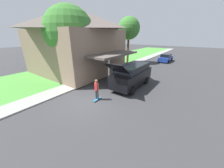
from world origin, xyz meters
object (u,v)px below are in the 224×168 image
object	(u,v)px
skateboarder	(97,89)
skateboard	(97,99)
lawn_tree_far	(129,29)
car_down_street	(166,58)
lawn_tree_near	(69,32)
suv_parked	(132,75)
fire_hydrant	(78,81)

from	to	relation	value
skateboarder	skateboard	distance (m)	0.87
lawn_tree_far	car_down_street	world-z (taller)	lawn_tree_far
lawn_tree_near	suv_parked	size ratio (longest dim) A/B	1.28
skateboard	fire_hydrant	size ratio (longest dim) A/B	1.32
suv_parked	car_down_street	size ratio (longest dim) A/B	1.31
lawn_tree_far	fire_hydrant	world-z (taller)	lawn_tree_far
car_down_street	skateboard	world-z (taller)	car_down_street
lawn_tree_far	suv_parked	xyz separation A→B (m)	(5.78, -9.53, -4.59)
lawn_tree_near	fire_hydrant	world-z (taller)	lawn_tree_near
lawn_tree_far	skateboard	xyz separation A→B (m)	(4.94, -13.65, -5.70)
skateboarder	fire_hydrant	distance (m)	3.99
lawn_tree_far	suv_parked	distance (m)	12.06
lawn_tree_far	suv_parked	world-z (taller)	lawn_tree_far
lawn_tree_near	car_down_street	world-z (taller)	lawn_tree_near
suv_parked	skateboard	xyz separation A→B (m)	(-0.85, -4.12, -1.11)
skateboard	fire_hydrant	xyz separation A→B (m)	(-3.81, 1.30, 0.32)
fire_hydrant	skateboard	bearing A→B (deg)	-18.80
fire_hydrant	skateboarder	bearing A→B (deg)	-18.46
suv_parked	skateboard	bearing A→B (deg)	-101.62
suv_parked	car_down_street	xyz separation A→B (m)	(-0.54, 15.15, -0.49)
skateboarder	skateboard	world-z (taller)	skateboarder
suv_parked	fire_hydrant	xyz separation A→B (m)	(-4.66, -2.82, -0.79)
lawn_tree_far	lawn_tree_near	bearing A→B (deg)	-94.62
lawn_tree_far	car_down_street	xyz separation A→B (m)	(5.24, 5.62, -5.09)
fire_hydrant	lawn_tree_near	bearing A→B (deg)	150.15
lawn_tree_far	fire_hydrant	distance (m)	13.52
suv_parked	skateboarder	xyz separation A→B (m)	(-0.90, -4.08, -0.25)
lawn_tree_far	car_down_street	size ratio (longest dim) A/B	1.68
lawn_tree_far	skateboarder	size ratio (longest dim) A/B	4.45
lawn_tree_far	skateboarder	xyz separation A→B (m)	(4.88, -13.60, -4.84)
lawn_tree_near	skateboarder	xyz separation A→B (m)	(5.78, -2.42, -4.12)
lawn_tree_far	skateboarder	world-z (taller)	lawn_tree_far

